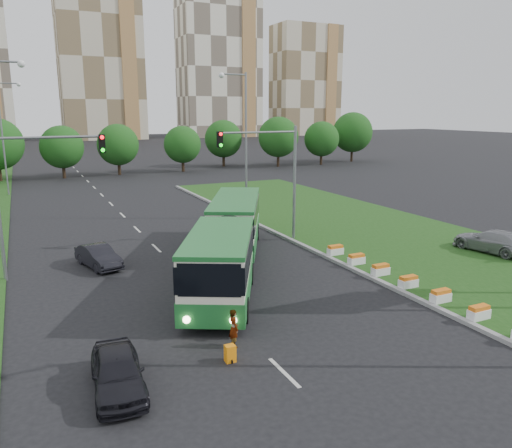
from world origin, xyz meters
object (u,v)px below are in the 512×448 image
car_left_far (98,256)px  pedestrian (234,328)px  car_left_near (118,372)px  car_median (492,241)px  traffic_mast_median (274,166)px  articulated_bus (223,239)px  shopping_trolley (230,354)px  traffic_mast_left (29,181)px

car_left_far → pedestrian: pedestrian is taller
car_left_far → pedestrian: bearing=-91.2°
car_left_near → pedestrian: 4.82m
car_left_near → pedestrian: bearing=20.1°
car_median → pedestrian: bearing=3.9°
traffic_mast_median → articulated_bus: size_ratio=0.44×
car_left_near → pedestrian: pedestrian is taller
car_left_far → shopping_trolley: (2.67, -13.81, -0.33)m
articulated_bus → pedestrian: (-3.17, -9.18, -1.06)m
car_left_near → shopping_trolley: 4.08m
car_left_near → car_median: 25.33m
traffic_mast_left → articulated_bus: 10.83m
articulated_bus → shopping_trolley: 10.99m
car_left_far → traffic_mast_median: bearing=-12.3°
car_left_far → pedestrian: 13.18m
car_median → shopping_trolley: 21.36m
traffic_mast_left → car_left_near: bearing=-82.1°
traffic_mast_median → car_median: bearing=-37.1°
car_left_near → car_median: car_median is taller
traffic_mast_left → car_left_far: traffic_mast_left is taller
pedestrian → shopping_trolley: bearing=151.3°
car_left_far → shopping_trolley: size_ratio=6.14×
traffic_mast_median → shopping_trolley: size_ratio=12.46×
shopping_trolley → car_left_near: bearing=-176.8°
car_median → pedestrian: car_median is taller
traffic_mast_left → car_median: 27.91m
traffic_mast_left → car_left_far: size_ratio=2.03×
pedestrian → shopping_trolley: 1.28m
articulated_bus → shopping_trolley: size_ratio=28.28×
articulated_bus → car_left_near: articulated_bus is taller
shopping_trolley → car_median: bearing=15.8°
car_median → shopping_trolley: (-20.52, -5.90, -0.55)m
traffic_mast_median → articulated_bus: (-5.44, -4.24, -3.52)m
traffic_mast_median → car_median: traffic_mast_median is taller
traffic_mast_left → shopping_trolley: (5.97, -13.46, -5.03)m
car_median → shopping_trolley: bearing=6.2°
traffic_mast_left → car_left_near: traffic_mast_left is taller
articulated_bus → traffic_mast_left: bearing=-171.2°
traffic_mast_left → shopping_trolley: bearing=-66.1°
articulated_bus → car_left_near: size_ratio=4.53×
pedestrian → shopping_trolley: size_ratio=2.40×
pedestrian → car_left_near: bearing=106.0°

